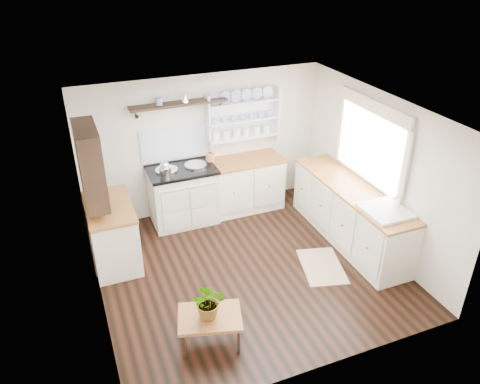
{
  "coord_description": "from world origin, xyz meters",
  "views": [
    {
      "loc": [
        -2.09,
        -4.88,
        4.1
      ],
      "look_at": [
        -0.02,
        0.25,
        1.1
      ],
      "focal_mm": 35.0,
      "sensor_mm": 36.0,
      "label": 1
    }
  ],
  "objects": [
    {
      "name": "ceiling",
      "position": [
        0.0,
        0.0,
        2.3
      ],
      "size": [
        4.0,
        3.8,
        0.01
      ],
      "primitive_type": "cube",
      "color": "white",
      "rests_on": "wall_back"
    },
    {
      "name": "wall_right",
      "position": [
        2.0,
        0.0,
        1.15
      ],
      "size": [
        0.02,
        3.8,
        2.3
      ],
      "primitive_type": "cube",
      "color": "beige",
      "rests_on": "ground"
    },
    {
      "name": "window",
      "position": [
        1.95,
        0.15,
        1.56
      ],
      "size": [
        0.08,
        1.55,
        1.22
      ],
      "color": "white",
      "rests_on": "wall_right"
    },
    {
      "name": "belfast_sink",
      "position": [
        1.7,
        -0.65,
        0.8
      ],
      "size": [
        0.55,
        0.6,
        0.45
      ],
      "color": "white",
      "rests_on": "right_cabinets"
    },
    {
      "name": "high_shelf",
      "position": [
        -0.4,
        1.78,
        1.91
      ],
      "size": [
        1.5,
        0.29,
        0.16
      ],
      "color": "black",
      "rests_on": "wall_back"
    },
    {
      "name": "back_cabinets",
      "position": [
        0.6,
        1.6,
        0.46
      ],
      "size": [
        1.27,
        0.63,
        0.9
      ],
      "color": "beige",
      "rests_on": "floor"
    },
    {
      "name": "floor_rug",
      "position": [
        0.98,
        -0.37,
        0.01
      ],
      "size": [
        0.75,
        0.96,
        0.02
      ],
      "primitive_type": "cube",
      "rotation": [
        0.0,
        0.0,
        -0.26
      ],
      "color": "#927254",
      "rests_on": "floor"
    },
    {
      "name": "floor",
      "position": [
        0.0,
        0.0,
        0.0
      ],
      "size": [
        4.0,
        3.8,
        0.01
      ],
      "primitive_type": "cube",
      "color": "black",
      "rests_on": "ground"
    },
    {
      "name": "plate_rack",
      "position": [
        0.65,
        1.86,
        1.56
      ],
      "size": [
        1.2,
        0.22,
        0.9
      ],
      "color": "white",
      "rests_on": "wall_back"
    },
    {
      "name": "wall_back",
      "position": [
        0.0,
        1.9,
        1.15
      ],
      "size": [
        4.0,
        0.02,
        2.3
      ],
      "primitive_type": "cube",
      "color": "beige",
      "rests_on": "ground"
    },
    {
      "name": "right_cabinets",
      "position": [
        1.7,
        0.1,
        0.46
      ],
      "size": [
        0.62,
        2.43,
        0.9
      ],
      "color": "beige",
      "rests_on": "floor"
    },
    {
      "name": "potted_plant",
      "position": [
        -0.93,
        -1.1,
        0.6
      ],
      "size": [
        0.45,
        0.41,
        0.42
      ],
      "primitive_type": "imported",
      "rotation": [
        0.0,
        0.0,
        -0.25
      ],
      "color": "#3F7233",
      "rests_on": "center_table"
    },
    {
      "name": "wall_left",
      "position": [
        -2.0,
        0.0,
        1.15
      ],
      "size": [
        0.02,
        3.8,
        2.3
      ],
      "primitive_type": "cube",
      "color": "beige",
      "rests_on": "ground"
    },
    {
      "name": "kettle",
      "position": [
        -0.76,
        1.45,
        1.04
      ],
      "size": [
        0.18,
        0.18,
        0.22
      ],
      "primitive_type": null,
      "color": "silver",
      "rests_on": "aga_cooker"
    },
    {
      "name": "left_shelving",
      "position": [
        -1.84,
        0.9,
        1.55
      ],
      "size": [
        0.28,
        0.8,
        1.05
      ],
      "primitive_type": "cube",
      "color": "black",
      "rests_on": "wall_left"
    },
    {
      "name": "center_table",
      "position": [
        -0.93,
        -1.1,
        0.34
      ],
      "size": [
        0.82,
        0.68,
        0.38
      ],
      "rotation": [
        0.0,
        0.0,
        -0.28
      ],
      "color": "brown",
      "rests_on": "floor"
    },
    {
      "name": "aga_cooker",
      "position": [
        -0.48,
        1.57,
        0.48
      ],
      "size": [
        1.06,
        0.73,
        0.98
      ],
      "color": "beige",
      "rests_on": "floor"
    },
    {
      "name": "utensil_crock",
      "position": [
        0.03,
        1.68,
        0.99
      ],
      "size": [
        0.13,
        0.13,
        0.15
      ],
      "primitive_type": "cylinder",
      "color": "#AA603E",
      "rests_on": "back_cabinets"
    },
    {
      "name": "left_cabinets",
      "position": [
        -1.7,
        0.9,
        0.46
      ],
      "size": [
        0.62,
        1.13,
        0.9
      ],
      "color": "beige",
      "rests_on": "floor"
    }
  ]
}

